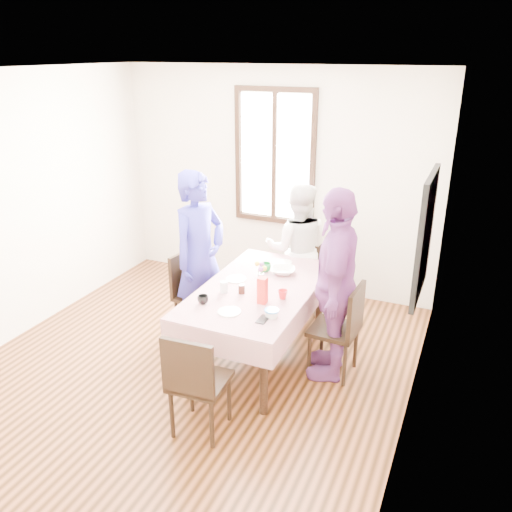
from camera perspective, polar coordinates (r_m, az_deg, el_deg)
name	(u,v)px	position (r m, az deg, el deg)	size (l,w,h in m)	color
ground	(187,372)	(5.13, -7.58, -12.39)	(4.50, 4.50, 0.00)	black
back_wall	(275,181)	(6.46, 2.10, 8.14)	(4.00, 4.00, 0.00)	beige
right_wall	(420,276)	(3.91, 17.45, -2.08)	(4.50, 4.50, 0.00)	beige
window_frame	(275,157)	(6.38, 2.07, 10.73)	(1.02, 0.06, 1.62)	black
window_pane	(275,157)	(6.39, 2.11, 10.74)	(0.90, 0.02, 1.50)	white
art_poster	(426,236)	(4.13, 18.00, 2.06)	(0.04, 0.76, 0.96)	red
dining_table	(258,324)	(5.12, 0.22, -7.37)	(0.89, 1.67, 0.75)	black
tablecloth	(258,288)	(4.94, 0.23, -3.51)	(1.01, 1.79, 0.01)	#5F0013
chair_left	(199,296)	(5.50, -6.25, -4.38)	(0.42, 0.42, 0.91)	black
chair_right	(334,329)	(4.92, 8.51, -7.88)	(0.42, 0.42, 0.91)	black
chair_far	(297,273)	(6.05, 4.53, -1.84)	(0.42, 0.42, 0.91)	black
chair_near	(200,381)	(4.21, -6.13, -13.35)	(0.42, 0.42, 0.91)	black
person_left	(199,258)	(5.32, -6.26, -0.17)	(0.65, 0.43, 1.79)	navy
person_far	(298,249)	(5.91, 4.55, 0.80)	(0.74, 0.58, 1.52)	silver
person_right	(335,285)	(4.72, 8.57, -3.15)	(1.05, 0.44, 1.80)	#77387A
mug_black	(203,300)	(4.65, -5.80, -4.74)	(0.10, 0.10, 0.08)	black
mug_flag	(283,294)	(4.72, 2.94, -4.20)	(0.09, 0.09, 0.08)	red
mug_green	(265,267)	(5.28, 1.04, -1.23)	(0.11, 0.11, 0.09)	#0C7226
serving_bowl	(283,271)	(5.24, 2.94, -1.62)	(0.24, 0.24, 0.06)	white
juice_carton	(262,290)	(4.60, 0.71, -3.76)	(0.08, 0.08, 0.24)	red
butter_tub	(272,314)	(4.42, 1.73, -6.29)	(0.11, 0.11, 0.05)	white
jam_jar	(242,289)	(4.81, -1.57, -3.62)	(0.06, 0.06, 0.09)	black
drinking_glass	(224,287)	(4.83, -3.52, -3.40)	(0.08, 0.08, 0.11)	silver
smartphone	(263,319)	(4.37, 0.76, -6.93)	(0.08, 0.16, 0.01)	black
flower_vase	(261,279)	(4.96, 0.53, -2.57)	(0.06, 0.06, 0.12)	silver
plate_left	(236,279)	(5.11, -2.21, -2.52)	(0.20, 0.20, 0.01)	white
plate_far	(282,263)	(5.50, 2.88, -0.72)	(0.20, 0.20, 0.01)	white
plate_near	(229,312)	(4.50, -2.93, -6.08)	(0.20, 0.20, 0.01)	white
butter_lid	(272,310)	(4.40, 1.73, -5.92)	(0.12, 0.12, 0.01)	blue
flower_bunch	(261,269)	(4.92, 0.53, -1.40)	(0.09, 0.09, 0.10)	yellow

